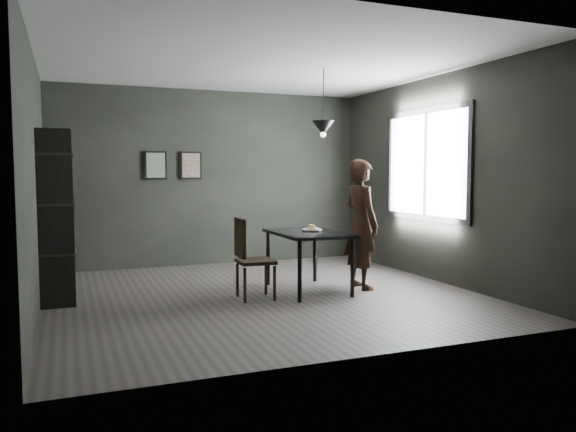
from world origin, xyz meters
name	(u,v)px	position (x,y,z in m)	size (l,w,h in m)	color
ground	(263,295)	(0.00, 0.00, 0.00)	(5.00, 5.00, 0.00)	#332F2C
back_wall	(212,178)	(0.00, 2.50, 1.40)	(5.00, 0.10, 2.80)	black
ceiling	(262,61)	(0.00, 0.00, 2.80)	(5.00, 5.00, 0.02)	silver
window_assembly	(425,164)	(2.47, 0.20, 1.60)	(0.04, 1.96, 1.56)	white
cafe_table	(308,238)	(0.60, 0.00, 0.67)	(0.80, 1.20, 0.75)	black
white_plate	(312,230)	(0.69, 0.08, 0.76)	(0.23, 0.23, 0.01)	white
donut_pile	(312,228)	(0.69, 0.08, 0.79)	(0.17, 0.17, 0.07)	beige
woman	(361,224)	(1.30, -0.10, 0.83)	(0.61, 0.40, 1.66)	black
wood_chair	(249,253)	(-0.23, -0.17, 0.54)	(0.43, 0.43, 0.96)	black
shelf_unit	(56,217)	(-2.32, 0.48, 0.98)	(0.37, 0.65, 1.96)	black
pendant_lamp	(323,128)	(0.85, 0.10, 2.05)	(0.28, 0.28, 0.86)	black
framed_print_left	(156,165)	(-0.90, 2.47, 1.60)	(0.34, 0.04, 0.44)	black
framed_print_right	(191,165)	(-0.35, 2.47, 1.60)	(0.34, 0.04, 0.44)	black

